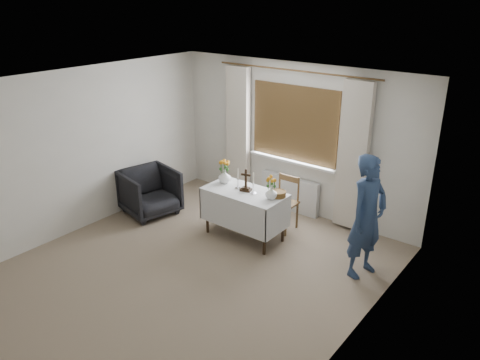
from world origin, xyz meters
name	(u,v)px	position (x,y,z in m)	size (l,w,h in m)	color
ground	(193,270)	(0.00, 0.00, 0.00)	(5.00, 5.00, 0.00)	gray
altar_table	(244,214)	(-0.02, 1.17, 0.38)	(1.24, 0.64, 0.76)	silver
wooden_chair	(283,204)	(0.29, 1.75, 0.43)	(0.40, 0.40, 0.86)	brown
armchair	(150,192)	(-1.77, 0.85, 0.39)	(0.83, 0.85, 0.78)	black
person	(367,217)	(1.82, 1.35, 0.83)	(0.61, 0.40, 1.66)	navy
radiator	(289,193)	(0.00, 2.42, 0.30)	(1.10, 0.10, 0.60)	silver
wooden_cross	(246,180)	(-0.01, 1.20, 0.93)	(0.16, 0.11, 0.34)	black
candlestick_left	(238,179)	(-0.16, 1.19, 0.92)	(0.09, 0.09, 0.32)	white
candlestick_right	(253,183)	(0.14, 1.18, 0.93)	(0.09, 0.09, 0.33)	white
flower_vase_left	(225,177)	(-0.46, 1.25, 0.86)	(0.19, 0.19, 0.20)	white
flower_vase_right	(271,193)	(0.45, 1.19, 0.85)	(0.17, 0.17, 0.18)	white
wicker_basket	(278,194)	(0.48, 1.32, 0.80)	(0.22, 0.22, 0.08)	brown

